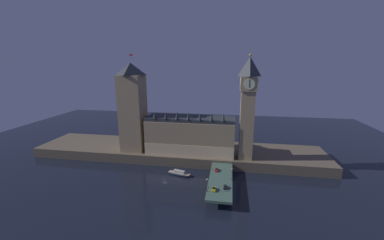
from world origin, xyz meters
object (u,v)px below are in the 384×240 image
(car_northbound_trail, at_px, (214,189))
(car_southbound_lead, at_px, (225,187))
(victoria_tower, at_px, (133,108))
(pedestrian_far_rail, at_px, (212,168))
(street_lamp_near, at_px, (207,183))
(boat_upstream, at_px, (179,174))
(car_northbound_lead, at_px, (217,170))
(clock_tower, at_px, (248,106))
(street_lamp_mid, at_px, (232,173))
(pedestrian_near_rail, at_px, (209,187))

(car_northbound_trail, distance_m, car_southbound_lead, 6.71)
(victoria_tower, xyz_separation_m, pedestrian_far_rail, (60.85, -23.27, -33.01))
(street_lamp_near, distance_m, boat_upstream, 34.44)
(car_northbound_lead, height_order, car_northbound_trail, car_northbound_trail)
(car_southbound_lead, relative_size, street_lamp_near, 0.53)
(car_northbound_lead, distance_m, car_northbound_trail, 23.64)
(clock_tower, relative_size, boat_upstream, 4.09)
(car_northbound_lead, xyz_separation_m, street_lamp_near, (-3.37, -25.24, 3.86))
(car_northbound_trail, xyz_separation_m, street_lamp_mid, (9.32, 13.12, 3.82))
(car_northbound_trail, height_order, pedestrian_far_rail, pedestrian_far_rail)
(pedestrian_near_rail, relative_size, street_lamp_near, 0.25)
(pedestrian_far_rail, bearing_deg, victoria_tower, 159.07)
(car_southbound_lead, distance_m, boat_upstream, 37.22)
(boat_upstream, bearing_deg, car_northbound_trail, -45.25)
(car_northbound_lead, xyz_separation_m, car_northbound_trail, (0.00, -23.64, 0.05))
(victoria_tower, height_order, street_lamp_mid, victoria_tower)
(victoria_tower, height_order, car_northbound_trail, victoria_tower)
(boat_upstream, bearing_deg, victoria_tower, 149.35)
(clock_tower, xyz_separation_m, boat_upstream, (-42.33, -19.72, -42.60))
(clock_tower, xyz_separation_m, car_northbound_trail, (-18.14, -44.11, -37.61))
(victoria_tower, bearing_deg, pedestrian_far_rail, -20.93)
(street_lamp_near, xyz_separation_m, street_lamp_mid, (12.69, 14.72, 0.01))
(pedestrian_near_rail, bearing_deg, victoria_tower, 142.71)
(car_northbound_trail, bearing_deg, street_lamp_near, -154.60)
(street_lamp_near, xyz_separation_m, boat_upstream, (-20.81, 26.00, -8.79))
(pedestrian_near_rail, relative_size, boat_upstream, 0.11)
(street_lamp_near, bearing_deg, street_lamp_mid, 49.24)
(clock_tower, height_order, street_lamp_near, clock_tower)
(car_northbound_trail, distance_m, pedestrian_far_rail, 24.80)
(car_northbound_lead, bearing_deg, clock_tower, 48.45)
(victoria_tower, distance_m, street_lamp_mid, 86.12)
(street_lamp_near, bearing_deg, clock_tower, 64.79)
(pedestrian_far_rail, bearing_deg, pedestrian_near_rail, -90.00)
(victoria_tower, xyz_separation_m, car_southbound_lead, (69.76, -44.77, -33.13))
(clock_tower, relative_size, street_lamp_mid, 9.60)
(car_northbound_trail, distance_m, pedestrian_near_rail, 3.36)
(pedestrian_far_rail, bearing_deg, car_southbound_lead, -67.48)
(pedestrian_far_rail, bearing_deg, car_northbound_lead, -18.25)
(car_northbound_lead, relative_size, street_lamp_mid, 0.60)
(boat_upstream, bearing_deg, street_lamp_mid, -18.61)
(clock_tower, distance_m, pedestrian_near_rail, 60.45)
(car_southbound_lead, bearing_deg, street_lamp_mid, 71.37)
(car_northbound_trail, bearing_deg, car_northbound_lead, 90.00)
(pedestrian_far_rail, distance_m, street_lamp_mid, 17.23)
(car_southbound_lead, xyz_separation_m, street_lamp_near, (-9.32, -4.72, 3.80))
(street_lamp_near, bearing_deg, boat_upstream, 128.68)
(pedestrian_near_rail, height_order, pedestrian_far_rail, pedestrian_near_rail)
(pedestrian_near_rail, distance_m, pedestrian_far_rail, 23.06)
(pedestrian_near_rail, bearing_deg, car_southbound_lead, 9.91)
(car_southbound_lead, relative_size, street_lamp_mid, 0.53)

